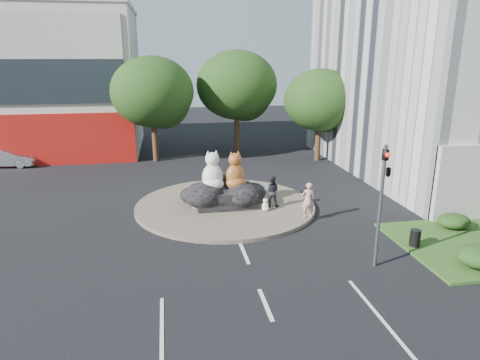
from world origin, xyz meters
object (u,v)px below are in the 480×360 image
(kitten_white, at_px, (265,204))
(parked_car, at_px, (7,158))
(pedestrian_pink, at_px, (308,200))
(kitten_calico, at_px, (197,201))
(pedestrian_dark, at_px, (272,191))
(cat_tabby, at_px, (235,170))
(litter_bin, at_px, (415,238))
(cat_white, at_px, (212,170))

(kitten_white, xyz_separation_m, parked_car, (-17.15, 13.44, 0.13))
(pedestrian_pink, height_order, parked_car, pedestrian_pink)
(kitten_calico, distance_m, pedestrian_dark, 4.11)
(cat_tabby, height_order, kitten_white, cat_tabby)
(kitten_white, distance_m, parked_car, 21.79)
(parked_car, height_order, litter_bin, parked_car)
(cat_white, distance_m, kitten_calico, 1.86)
(cat_white, bearing_deg, litter_bin, -45.61)
(kitten_white, relative_size, pedestrian_pink, 0.38)
(cat_tabby, relative_size, kitten_calico, 2.18)
(cat_white, height_order, parked_car, cat_white)
(cat_tabby, xyz_separation_m, kitten_white, (1.42, -1.35, -1.61))
(litter_bin, bearing_deg, kitten_white, 136.20)
(cat_tabby, xyz_separation_m, kitten_calico, (-2.17, -0.55, -1.48))
(cat_tabby, bearing_deg, litter_bin, -59.35)
(cat_white, relative_size, kitten_calico, 2.27)
(cat_white, xyz_separation_m, litter_bin, (8.20, -6.63, -1.72))
(kitten_calico, height_order, litter_bin, kitten_calico)
(cat_white, xyz_separation_m, kitten_white, (2.67, -1.33, -1.66))
(pedestrian_dark, bearing_deg, litter_bin, 149.00)
(cat_white, relative_size, litter_bin, 2.97)
(parked_car, xyz_separation_m, litter_bin, (22.68, -18.74, -0.19))
(kitten_white, distance_m, pedestrian_pink, 2.41)
(cat_tabby, xyz_separation_m, litter_bin, (6.95, -6.65, -1.67))
(cat_tabby, relative_size, pedestrian_dark, 1.23)
(kitten_white, height_order, pedestrian_dark, pedestrian_dark)
(kitten_calico, relative_size, pedestrian_dark, 0.56)
(cat_white, relative_size, parked_car, 0.54)
(pedestrian_pink, bearing_deg, kitten_calico, -17.12)
(kitten_calico, height_order, pedestrian_pink, pedestrian_pink)
(kitten_calico, bearing_deg, cat_white, 76.34)
(cat_white, height_order, pedestrian_dark, cat_white)
(pedestrian_dark, bearing_deg, kitten_calico, 16.09)
(pedestrian_dark, height_order, parked_car, pedestrian_dark)
(pedestrian_pink, bearing_deg, litter_bin, 136.19)
(pedestrian_dark, relative_size, parked_car, 0.42)
(cat_tabby, distance_m, kitten_calico, 2.68)
(cat_white, relative_size, pedestrian_dark, 1.28)
(kitten_white, bearing_deg, parked_car, 132.86)
(kitten_white, distance_m, pedestrian_dark, 0.94)
(kitten_white, bearing_deg, pedestrian_pink, -43.67)
(cat_tabby, relative_size, litter_bin, 2.84)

